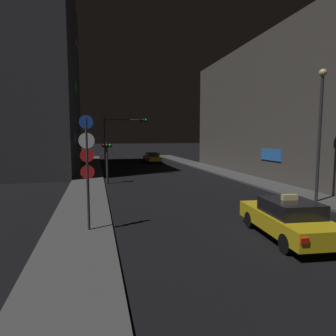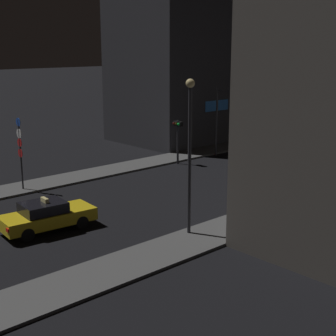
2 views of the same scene
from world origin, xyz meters
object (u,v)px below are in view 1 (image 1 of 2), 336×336
(taxi, at_px, (288,218))
(far_car, at_px, (152,157))
(sign_pole_left, at_px, (87,163))
(traffic_light_overhead, at_px, (121,134))
(street_lamp_near_block, at_px, (320,122))
(traffic_light_left_kerb, at_px, (107,153))

(taxi, xyz_separation_m, far_car, (0.95, 31.53, -0.00))
(sign_pole_left, bearing_deg, traffic_light_overhead, 80.79)
(traffic_light_overhead, distance_m, street_lamp_near_block, 16.73)
(far_car, bearing_deg, street_lamp_near_block, -81.43)
(sign_pole_left, xyz_separation_m, street_lamp_near_block, (12.00, 2.21, 1.74))
(traffic_light_overhead, height_order, traffic_light_left_kerb, traffic_light_overhead)
(sign_pole_left, height_order, street_lamp_near_block, street_lamp_near_block)
(traffic_light_overhead, bearing_deg, far_car, 68.00)
(traffic_light_overhead, xyz_separation_m, street_lamp_near_block, (9.39, -13.83, 0.53))
(sign_pole_left, bearing_deg, traffic_light_left_kerb, 84.49)
(traffic_light_overhead, distance_m, traffic_light_left_kerb, 4.73)
(street_lamp_near_block, bearing_deg, traffic_light_left_kerb, 138.48)
(far_car, relative_size, sign_pole_left, 1.04)
(traffic_light_overhead, xyz_separation_m, sign_pole_left, (-2.60, -16.05, -1.21))
(far_car, bearing_deg, taxi, -91.72)
(traffic_light_overhead, relative_size, sign_pole_left, 1.25)
(taxi, distance_m, sign_pole_left, 7.60)
(taxi, height_order, sign_pole_left, sign_pole_left)
(far_car, height_order, street_lamp_near_block, street_lamp_near_block)
(sign_pole_left, bearing_deg, taxi, -18.26)
(taxi, relative_size, far_car, 1.02)
(far_car, height_order, traffic_light_left_kerb, traffic_light_left_kerb)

